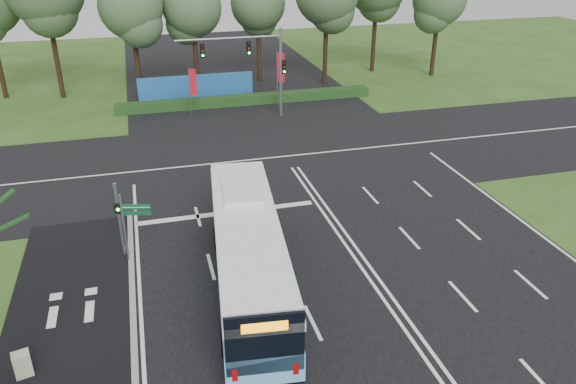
% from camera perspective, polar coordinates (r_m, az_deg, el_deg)
% --- Properties ---
extents(ground, '(120.00, 120.00, 0.00)m').
position_cam_1_polar(ground, '(27.43, 6.00, -5.64)').
color(ground, '#2C4E1A').
rests_on(ground, ground).
extents(road_main, '(20.00, 120.00, 0.04)m').
position_cam_1_polar(road_main, '(27.41, 6.00, -5.61)').
color(road_main, black).
rests_on(road_main, ground).
extents(road_cross, '(120.00, 14.00, 0.05)m').
position_cam_1_polar(road_cross, '(37.64, -0.42, 3.60)').
color(road_cross, black).
rests_on(road_cross, ground).
extents(bike_path, '(5.00, 18.00, 0.06)m').
position_cam_1_polar(bike_path, '(23.78, -21.33, -13.00)').
color(bike_path, black).
rests_on(bike_path, ground).
extents(kerb_strip, '(0.25, 18.00, 0.12)m').
position_cam_1_polar(kerb_strip, '(23.51, -15.44, -12.40)').
color(kerb_strip, gray).
rests_on(kerb_strip, ground).
extents(city_bus, '(4.01, 12.76, 3.60)m').
position_cam_1_polar(city_bus, '(23.56, -4.08, -6.11)').
color(city_bus, '#6AB9F5').
rests_on(city_bus, ground).
extents(pedestrian_signal, '(0.34, 0.43, 3.74)m').
position_cam_1_polar(pedestrian_signal, '(26.78, -16.76, -2.49)').
color(pedestrian_signal, gray).
rests_on(pedestrian_signal, ground).
extents(street_sign, '(1.32, 0.41, 3.47)m').
position_cam_1_polar(street_sign, '(26.05, -15.73, -2.74)').
color(street_sign, gray).
rests_on(street_sign, ground).
extents(utility_cabinet, '(0.68, 0.61, 0.96)m').
position_cam_1_polar(utility_cabinet, '(22.17, -25.36, -15.58)').
color(utility_cabinet, '#B8B194').
rests_on(utility_cabinet, ground).
extents(banner_flag_left, '(0.58, 0.15, 3.95)m').
position_cam_1_polar(banner_flag_left, '(45.76, -9.69, 10.69)').
color(banner_flag_left, gray).
rests_on(banner_flag_left, ground).
extents(banner_flag_mid, '(0.63, 0.32, 4.57)m').
position_cam_1_polar(banner_flag_mid, '(47.90, -0.82, 12.20)').
color(banner_flag_mid, gray).
rests_on(banner_flag_mid, ground).
extents(traffic_light_gantry, '(8.41, 0.28, 7.00)m').
position_cam_1_polar(traffic_light_gantry, '(44.22, -3.06, 13.25)').
color(traffic_light_gantry, gray).
rests_on(traffic_light_gantry, ground).
extents(hedge, '(22.00, 1.20, 0.80)m').
position_cam_1_polar(hedge, '(49.04, -4.20, 9.33)').
color(hedge, '#173914').
rests_on(hedge, ground).
extents(blue_hoarding, '(10.00, 0.30, 2.20)m').
position_cam_1_polar(blue_hoarding, '(50.69, -9.30, 10.43)').
color(blue_hoarding, '#1D5AA2').
rests_on(blue_hoarding, ground).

